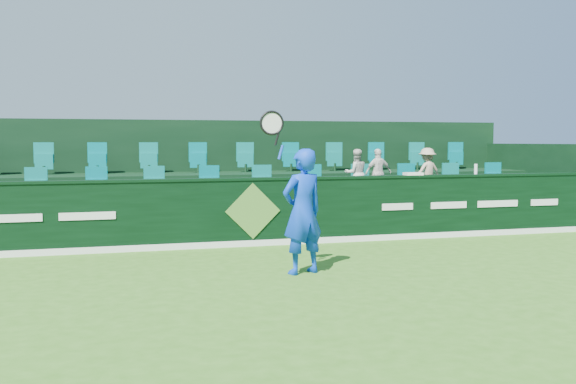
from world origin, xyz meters
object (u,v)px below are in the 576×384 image
object	(u,v)px
towel	(413,174)
drinks_bottle	(476,169)
tennis_player	(302,211)
spectator_right	(427,172)
spectator_middle	(378,173)
spectator_left	(356,173)

from	to	relation	value
towel	drinks_bottle	world-z (taller)	drinks_bottle
tennis_player	spectator_right	bearing A→B (deg)	43.08
tennis_player	spectator_middle	world-z (taller)	tennis_player
spectator_left	spectator_middle	xyz separation A→B (m)	(0.54, 0.00, 0.00)
spectator_left	spectator_right	bearing A→B (deg)	-176.01
spectator_middle	towel	bearing A→B (deg)	100.35
spectator_right	tennis_player	bearing A→B (deg)	31.48
spectator_middle	towel	xyz separation A→B (m)	(0.31, -1.12, 0.03)
spectator_left	spectator_right	xyz separation A→B (m)	(1.77, 0.00, 0.01)
spectator_middle	spectator_right	world-z (taller)	spectator_right
spectator_right	towel	bearing A→B (deg)	38.94
spectator_middle	towel	size ratio (longest dim) A/B	2.94
tennis_player	spectator_right	world-z (taller)	tennis_player
tennis_player	spectator_left	xyz separation A→B (m)	(2.48, 3.97, 0.36)
spectator_left	towel	xyz separation A→B (m)	(0.85, -1.12, 0.03)
tennis_player	spectator_right	xyz separation A→B (m)	(4.25, 3.97, 0.37)
spectator_middle	towel	distance (m)	1.16
tennis_player	spectator_right	size ratio (longest dim) A/B	2.31
tennis_player	towel	size ratio (longest dim) A/B	6.89
tennis_player	drinks_bottle	bearing A→B (deg)	30.57
spectator_right	drinks_bottle	world-z (taller)	spectator_right
spectator_left	towel	size ratio (longest dim) A/B	2.92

